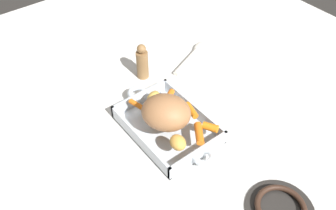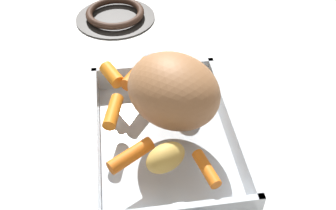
# 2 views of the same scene
# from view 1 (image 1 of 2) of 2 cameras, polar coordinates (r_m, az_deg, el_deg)

# --- Properties ---
(ground_plane) EXTENTS (1.92, 1.92, 0.00)m
(ground_plane) POSITION_cam_1_polar(r_m,az_deg,el_deg) (1.07, -0.10, -3.93)
(ground_plane) COLOR silver
(roasting_dish) EXTENTS (0.38, 0.21, 0.05)m
(roasting_dish) POSITION_cam_1_polar(r_m,az_deg,el_deg) (1.06, -0.11, -3.39)
(roasting_dish) COLOR silver
(roasting_dish) RESTS_ON ground_plane
(pork_roast) EXTENTS (0.18, 0.18, 0.10)m
(pork_roast) POSITION_cam_1_polar(r_m,az_deg,el_deg) (0.99, -0.32, -1.20)
(pork_roast) COLOR #A16C43
(pork_roast) RESTS_ON roasting_dish
(baby_carrot_southwest) EXTENTS (0.05, 0.04, 0.03)m
(baby_carrot_southwest) POSITION_cam_1_polar(r_m,az_deg,el_deg) (1.01, 6.82, -3.54)
(baby_carrot_southwest) COLOR orange
(baby_carrot_southwest) RESTS_ON roasting_dish
(baby_carrot_southeast) EXTENTS (0.06, 0.03, 0.02)m
(baby_carrot_southeast) POSITION_cam_1_polar(r_m,az_deg,el_deg) (1.05, 3.75, -0.84)
(baby_carrot_southeast) COLOR orange
(baby_carrot_southeast) RESTS_ON roasting_dish
(baby_carrot_short) EXTENTS (0.07, 0.06, 0.02)m
(baby_carrot_short) POSITION_cam_1_polar(r_m,az_deg,el_deg) (0.99, 5.00, -4.56)
(baby_carrot_short) COLOR orange
(baby_carrot_short) RESTS_ON roasting_dish
(baby_carrot_center_left) EXTENTS (0.05, 0.07, 0.02)m
(baby_carrot_center_left) POSITION_cam_1_polar(r_m,az_deg,el_deg) (1.09, 0.06, 1.24)
(baby_carrot_center_left) COLOR orange
(baby_carrot_center_left) RESTS_ON roasting_dish
(baby_carrot_northwest) EXTENTS (0.06, 0.03, 0.02)m
(baby_carrot_northwest) POSITION_cam_1_polar(r_m,az_deg,el_deg) (1.07, -5.00, 0.04)
(baby_carrot_northwest) COLOR orange
(baby_carrot_northwest) RESTS_ON roasting_dish
(potato_whole) EXTENTS (0.06, 0.07, 0.04)m
(potato_whole) POSITION_cam_1_polar(r_m,az_deg,el_deg) (1.08, -2.35, 1.13)
(potato_whole) COLOR gold
(potato_whole) RESTS_ON roasting_dish
(potato_golden_small) EXTENTS (0.05, 0.05, 0.04)m
(potato_golden_small) POSITION_cam_1_polar(r_m,az_deg,el_deg) (0.96, 1.60, -6.03)
(potato_golden_small) COLOR gold
(potato_golden_small) RESTS_ON roasting_dish
(stove_burner_rear) EXTENTS (0.17, 0.17, 0.02)m
(stove_burner_rear) POSITION_cam_1_polar(r_m,az_deg,el_deg) (0.96, 17.56, -15.52)
(stove_burner_rear) COLOR #282623
(stove_burner_rear) RESTS_ON ground_plane
(serving_spoon) EXTENTS (0.11, 0.22, 0.02)m
(serving_spoon) POSITION_cam_1_polar(r_m,az_deg,el_deg) (1.34, 4.05, 8.11)
(serving_spoon) COLOR white
(serving_spoon) RESTS_ON ground_plane
(pepper_mill) EXTENTS (0.04, 0.04, 0.13)m
(pepper_mill) POSITION_cam_1_polar(r_m,az_deg,el_deg) (1.22, -4.15, 6.80)
(pepper_mill) COLOR olive
(pepper_mill) RESTS_ON ground_plane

